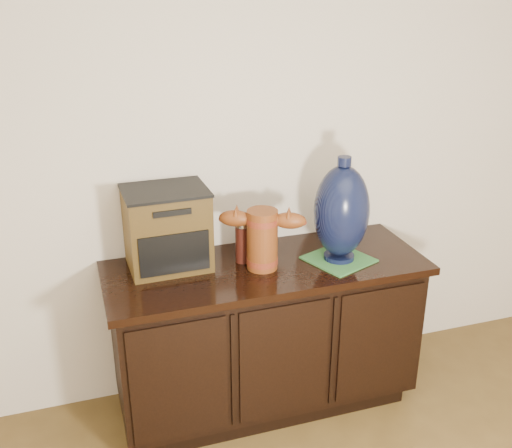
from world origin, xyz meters
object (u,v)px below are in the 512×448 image
object	(u,v)px
terracotta_vessel	(262,236)
lamp_base	(341,212)
sideboard	(266,334)
tv_radio	(167,228)
spray_can	(243,241)

from	to	relation	value
terracotta_vessel	lamp_base	world-z (taller)	lamp_base
sideboard	tv_radio	size ratio (longest dim) A/B	3.96
sideboard	lamp_base	bearing A→B (deg)	-9.77
lamp_base	spray_can	world-z (taller)	lamp_base
lamp_base	terracotta_vessel	bearing A→B (deg)	174.48
sideboard	tv_radio	world-z (taller)	tv_radio
tv_radio	spray_can	xyz separation A→B (m)	(0.33, -0.06, -0.08)
terracotta_vessel	spray_can	size ratio (longest dim) A/B	1.87
sideboard	spray_can	size ratio (longest dim) A/B	7.26
tv_radio	spray_can	distance (m)	0.35
terracotta_vessel	spray_can	world-z (taller)	terracotta_vessel
sideboard	lamp_base	xyz separation A→B (m)	(0.33, -0.06, 0.61)
terracotta_vessel	sideboard	bearing A→B (deg)	63.50
lamp_base	sideboard	bearing A→B (deg)	170.23
terracotta_vessel	spray_can	xyz separation A→B (m)	(-0.06, 0.09, -0.06)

